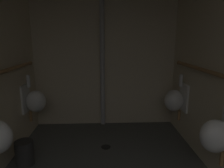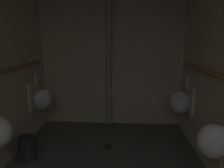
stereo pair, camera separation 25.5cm
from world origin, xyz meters
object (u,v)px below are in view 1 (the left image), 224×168
object	(u,v)px
standpipe_back_wall	(102,59)
urinal_left_far	(34,101)
floor_drain	(106,147)
waste_bin	(25,153)
urinal_right_far	(175,100)
urinal_right_mid	(217,135)

from	to	relation	value
standpipe_back_wall	urinal_left_far	bearing A→B (deg)	-156.85
floor_drain	waste_bin	xyz separation A→B (m)	(-1.03, -0.38, 0.15)
urinal_right_far	waste_bin	distance (m)	2.30
urinal_left_far	urinal_right_far	bearing A→B (deg)	-1.40
urinal_left_far	urinal_right_mid	size ratio (longest dim) A/B	1.00
floor_drain	urinal_right_mid	bearing A→B (deg)	-39.50
standpipe_back_wall	waste_bin	world-z (taller)	standpipe_back_wall
floor_drain	urinal_left_far	bearing A→B (deg)	162.21
urinal_right_far	waste_bin	world-z (taller)	urinal_right_far
urinal_left_far	standpipe_back_wall	size ratio (longest dim) A/B	0.31
urinal_right_far	standpipe_back_wall	bearing A→B (deg)	156.12
urinal_right_mid	standpipe_back_wall	distance (m)	2.16
urinal_left_far	standpipe_back_wall	bearing A→B (deg)	23.15
urinal_right_far	urinal_right_mid	bearing A→B (deg)	-90.00
urinal_left_far	urinal_right_mid	world-z (taller)	same
urinal_right_mid	standpipe_back_wall	size ratio (longest dim) A/B	0.31
urinal_right_mid	waste_bin	size ratio (longest dim) A/B	2.39
urinal_left_far	urinal_right_mid	xyz separation A→B (m)	(2.22, -1.27, 0.00)
urinal_right_far	urinal_left_far	bearing A→B (deg)	178.60
urinal_left_far	waste_bin	world-z (taller)	urinal_left_far
waste_bin	floor_drain	bearing A→B (deg)	20.18
floor_drain	urinal_right_far	bearing A→B (deg)	15.15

